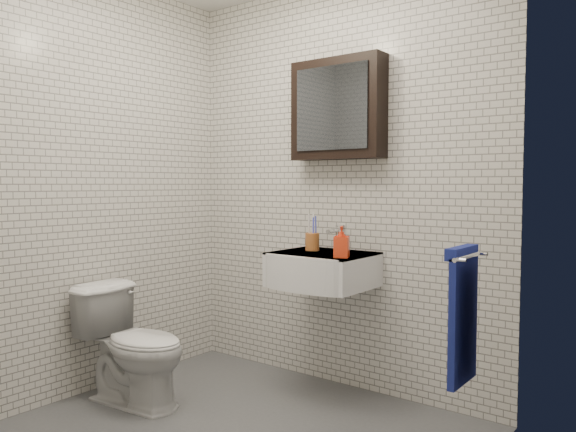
{
  "coord_description": "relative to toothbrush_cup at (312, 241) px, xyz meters",
  "views": [
    {
      "loc": [
        1.88,
        -1.95,
        1.25
      ],
      "look_at": [
        0.04,
        0.45,
        1.08
      ],
      "focal_mm": 35.0,
      "sensor_mm": 36.0,
      "label": 1
    }
  ],
  "objects": [
    {
      "name": "toilet",
      "position": [
        -0.67,
        -0.81,
        -0.57
      ],
      "size": [
        0.69,
        0.44,
        0.67
      ],
      "primitive_type": "imported",
      "rotation": [
        0.0,
        0.0,
        1.67
      ],
      "color": "white",
      "rests_on": "ground"
    },
    {
      "name": "faucet",
      "position": [
        0.11,
        0.11,
        0.01
      ],
      "size": [
        0.06,
        0.2,
        0.15
      ],
      "color": "silver",
      "rests_on": "washbasin"
    },
    {
      "name": "toothbrush_cup",
      "position": [
        0.0,
        0.0,
        0.0
      ],
      "size": [
        0.09,
        0.09,
        0.23
      ],
      "rotation": [
        0.0,
        0.0,
        0.06
      ],
      "color": "#AB5F2A",
      "rests_on": "washbasin"
    },
    {
      "name": "washbasin",
      "position": [
        0.11,
        -0.09,
        -0.15
      ],
      "size": [
        0.55,
        0.5,
        0.2
      ],
      "color": "white",
      "rests_on": "room_shell"
    },
    {
      "name": "towel_rail",
      "position": [
        1.1,
        -0.47,
        -0.18
      ],
      "size": [
        0.09,
        0.3,
        0.58
      ],
      "color": "silver",
      "rests_on": "room_shell"
    },
    {
      "name": "room_shell",
      "position": [
        0.06,
        -0.82,
        0.56
      ],
      "size": [
        2.22,
        2.02,
        2.51
      ],
      "color": "silver",
      "rests_on": "ground"
    },
    {
      "name": "soap_bottle",
      "position": [
        0.32,
        -0.17,
        0.03
      ],
      "size": [
        0.1,
        0.1,
        0.17
      ],
      "primitive_type": "imported",
      "rotation": [
        0.0,
        0.0,
        0.4
      ],
      "color": "#DE5817",
      "rests_on": "washbasin"
    },
    {
      "name": "mirror_cabinet",
      "position": [
        0.11,
        0.1,
        0.79
      ],
      "size": [
        0.6,
        0.15,
        0.6
      ],
      "color": "black",
      "rests_on": "room_shell"
    }
  ]
}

